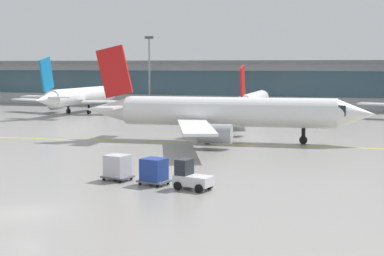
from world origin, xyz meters
The scene contains 10 objects.
ground_plane centered at (0.00, 0.00, 0.00)m, with size 400.00×400.00×0.00m, color gray.
taxiway_centreline_stripe centered at (3.93, 32.84, 0.00)m, with size 110.00×0.36×0.01m, color yellow.
terminal_concourse centered at (0.00, 91.50, 4.92)m, with size 212.70×11.00×9.60m.
gate_airplane_1 centered at (-30.84, 66.21, 3.01)m, with size 28.18×30.18×10.03m.
gate_airplane_2 centered at (0.05, 69.16, 2.61)m, with size 24.45×26.27×8.71m.
taxiing_regional_jet centered at (3.50, 34.81, 3.31)m, with size 33.30×30.87×11.02m.
baggage_tug centered at (7.37, 9.23, 0.89)m, with size 2.85×2.10×2.10m.
cargo_dolly_lead centered at (4.36, 9.93, 1.05)m, with size 2.41×2.03×1.94m.
cargo_dolly_trailing centered at (1.14, 10.68, 1.05)m, with size 2.41×2.03×1.94m.
apron_light_mast_1 centered at (-24.07, 82.57, 7.92)m, with size 1.80×0.36×14.46m.
Camera 1 is at (19.26, -29.29, 8.67)m, focal length 54.82 mm.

